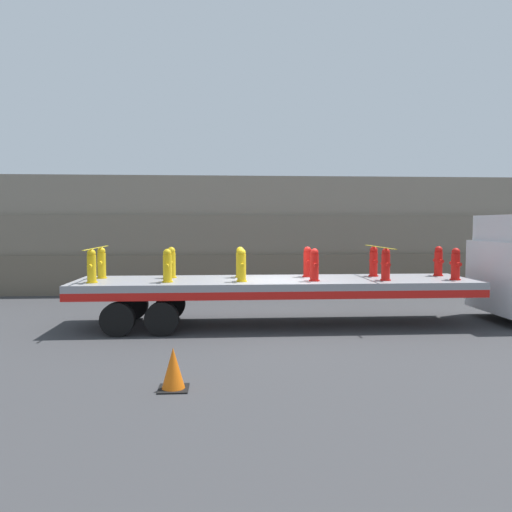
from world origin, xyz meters
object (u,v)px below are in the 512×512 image
Objects in this scene: fire_hydrant_red_near_5 at (456,264)px; fire_hydrant_yellow_far_1 at (172,263)px; fire_hydrant_red_near_4 at (386,265)px; fire_hydrant_yellow_near_2 at (242,266)px; fire_hydrant_red_far_3 at (307,262)px; fire_hydrant_yellow_far_0 at (102,263)px; fire_hydrant_red_far_5 at (438,261)px; fire_hydrant_yellow_near_1 at (167,266)px; traffic_cone at (173,369)px; fire_hydrant_red_near_3 at (314,265)px; fire_hydrant_red_far_4 at (374,262)px; fire_hydrant_yellow_near_0 at (92,266)px; flatbed_trailer at (258,287)px; fire_hydrant_yellow_far_2 at (240,262)px.

fire_hydrant_yellow_far_1 is at bearing 172.12° from fire_hydrant_red_near_5.
fire_hydrant_red_near_4 is (5.76, -1.06, 0.00)m from fire_hydrant_yellow_far_1.
fire_hydrant_red_far_3 is at bearing 28.97° from fire_hydrant_yellow_near_2.
fire_hydrant_red_far_5 is at bearing 0.00° from fire_hydrant_yellow_far_0.
fire_hydrant_yellow_near_1 is at bearing 180.00° from fire_hydrant_red_near_5.
fire_hydrant_yellow_near_1 is at bearing 180.00° from fire_hydrant_red_near_4.
traffic_cone is at bearing -137.85° from fire_hydrant_red_near_4.
fire_hydrant_red_near_3 is 5.86m from traffic_cone.
fire_hydrant_yellow_far_1 is 7.67m from fire_hydrant_red_far_5.
fire_hydrant_red_far_4 is at bearing 90.00° from fire_hydrant_red_near_4.
traffic_cone is at bearing -140.99° from fire_hydrant_red_far_5.
traffic_cone is (-7.09, -5.74, -1.34)m from fire_hydrant_red_far_5.
fire_hydrant_red_far_4 is at bearing 28.97° from fire_hydrant_red_near_3.
fire_hydrant_red_far_4 is at bearing 0.00° from fire_hydrant_red_far_3.
fire_hydrant_red_near_5 is at bearing 0.00° from fire_hydrant_red_near_3.
fire_hydrant_red_far_3 and fire_hydrant_red_near_5 have the same top height.
fire_hydrant_yellow_near_0 is 9.65m from fire_hydrant_red_far_5.
flatbed_trailer is at bearing -174.27° from fire_hydrant_red_far_5.
fire_hydrant_yellow_near_2 is at bearing 74.09° from traffic_cone.
fire_hydrant_yellow_far_2 is at bearing 76.92° from traffic_cone.
flatbed_trailer is 12.49× the size of fire_hydrant_red_far_3.
fire_hydrant_red_far_4 is (5.76, 0.00, 0.00)m from fire_hydrant_yellow_far_1.
fire_hydrant_yellow_near_2 is at bearing 180.00° from fire_hydrant_red_near_4.
fire_hydrant_red_far_5 is at bearing 0.00° from fire_hydrant_red_far_4.
fire_hydrant_red_near_4 is 1.00× the size of fire_hydrant_red_near_5.
traffic_cone is (0.58, -5.74, -1.34)m from fire_hydrant_yellow_far_1.
fire_hydrant_red_far_5 is at bearing 15.47° from fire_hydrant_red_near_3.
fire_hydrant_yellow_far_0 and fire_hydrant_red_far_3 have the same top height.
fire_hydrant_yellow_far_2 and fire_hydrant_red_far_5 have the same top height.
fire_hydrant_yellow_far_2 is at bearing 0.00° from fire_hydrant_yellow_far_1.
fire_hydrant_red_near_5 is at bearing 33.44° from traffic_cone.
fire_hydrant_red_near_4 is at bearing 180.00° from fire_hydrant_red_near_5.
fire_hydrant_red_far_5 is (5.76, 0.00, 0.00)m from fire_hydrant_yellow_far_2.
fire_hydrant_yellow_near_0 is at bearing -172.97° from flatbed_trailer.
fire_hydrant_yellow_near_2 and fire_hydrant_red_near_5 have the same top height.
fire_hydrant_yellow_near_1 is at bearing -169.55° from fire_hydrant_red_far_4.
fire_hydrant_yellow_near_0 is 7.67m from fire_hydrant_red_near_4.
flatbed_trailer is at bearing -171.05° from fire_hydrant_red_far_4.
fire_hydrant_yellow_near_0 and fire_hydrant_yellow_far_2 have the same top height.
fire_hydrant_yellow_near_0 is 2.19m from fire_hydrant_yellow_far_1.
fire_hydrant_yellow_far_0 is at bearing 180.00° from fire_hydrant_red_far_5.
fire_hydrant_yellow_far_1 is 1.00× the size of fire_hydrant_red_far_4.
fire_hydrant_red_far_3 is 1.00× the size of fire_hydrant_red_far_4.
fire_hydrant_yellow_far_0 and fire_hydrant_yellow_far_1 have the same top height.
fire_hydrant_red_near_3 is 1.00× the size of fire_hydrant_red_far_4.
fire_hydrant_red_far_4 is 1.92m from fire_hydrant_red_far_5.
fire_hydrant_yellow_far_2 is (1.92, 1.06, 0.00)m from fire_hydrant_yellow_near_1.
fire_hydrant_yellow_far_0 is 9.65m from fire_hydrant_red_near_5.
fire_hydrant_yellow_near_2 is 1.00× the size of fire_hydrant_yellow_far_2.
fire_hydrant_red_near_5 is at bearing -5.73° from flatbed_trailer.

